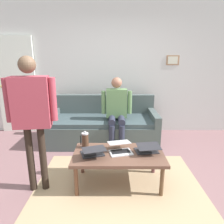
{
  "coord_description": "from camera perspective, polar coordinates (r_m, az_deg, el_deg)",
  "views": [
    {
      "loc": [
        -0.07,
        2.31,
        1.64
      ],
      "look_at": [
        -0.06,
        -0.79,
        0.8
      ],
      "focal_mm": 33.07,
      "sensor_mm": 36.0,
      "label": 1
    }
  ],
  "objects": [
    {
      "name": "area_rug",
      "position": [
        2.84,
        1.81,
        -20.02
      ],
      "size": [
        2.15,
        1.72,
        0.01
      ],
      "primitive_type": "cube",
      "color": "tan",
      "rests_on": "ground_plane"
    },
    {
      "name": "french_press",
      "position": [
        2.85,
        -7.44,
        -7.72
      ],
      "size": [
        0.11,
        0.09,
        0.24
      ],
      "color": "#4C3323",
      "rests_on": "coffee_table"
    },
    {
      "name": "person_seated",
      "position": [
        3.72,
        1.29,
        0.95
      ],
      "size": [
        0.55,
        0.51,
        1.28
      ],
      "color": "#292C3F",
      "rests_on": "ground_plane"
    },
    {
      "name": "coffee_table",
      "position": [
        2.73,
        1.82,
        -12.17
      ],
      "size": [
        1.16,
        0.65,
        0.43
      ],
      "color": "brown",
      "rests_on": "ground_plane"
    },
    {
      "name": "laptop_center",
      "position": [
        2.65,
        -5.29,
        -10.95
      ],
      "size": [
        0.37,
        0.4,
        0.13
      ],
      "color": "#28282D",
      "rests_on": "coffee_table"
    },
    {
      "name": "couch",
      "position": [
        4.06,
        -2.4,
        -4.05
      ],
      "size": [
        2.05,
        0.89,
        0.88
      ],
      "color": "#465251",
      "rests_on": "ground_plane"
    },
    {
      "name": "laptop_right",
      "position": [
        2.75,
        9.7,
        -10.09
      ],
      "size": [
        0.33,
        0.33,
        0.13
      ],
      "color": "#28282D",
      "rests_on": "coffee_table"
    },
    {
      "name": "person_standing",
      "position": [
        2.55,
        -21.35,
        0.84
      ],
      "size": [
        0.58,
        0.23,
        1.65
      ],
      "color": "black",
      "rests_on": "ground_plane"
    },
    {
      "name": "interior_door",
      "position": [
        4.92,
        -24.79,
        6.59
      ],
      "size": [
        0.82,
        0.09,
        2.05
      ],
      "color": "white",
      "rests_on": "ground_plane"
    },
    {
      "name": "ground_plane",
      "position": [
        2.84,
        -1.29,
        -20.19
      ],
      "size": [
        7.68,
        7.68,
        0.0
      ],
      "primitive_type": "plane",
      "color": "#805B5E"
    },
    {
      "name": "laptop_left",
      "position": [
        2.73,
        2.27,
        -10.14
      ],
      "size": [
        0.35,
        0.35,
        0.13
      ],
      "color": "silver",
      "rests_on": "coffee_table"
    },
    {
      "name": "back_wall",
      "position": [
        4.52,
        -0.69,
        11.48
      ],
      "size": [
        7.04,
        0.11,
        2.7
      ],
      "color": "silver",
      "rests_on": "ground_plane"
    }
  ]
}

